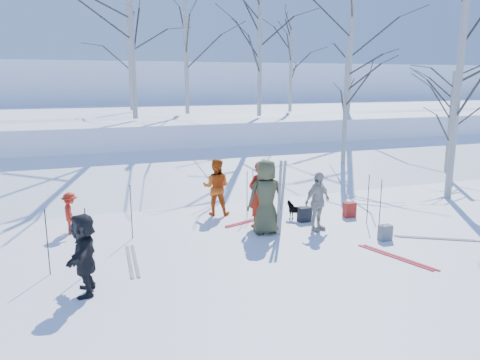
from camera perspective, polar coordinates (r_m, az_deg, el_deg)
name	(u,v)px	position (r m, az deg, el deg)	size (l,w,h in m)	color
ground	(262,248)	(10.90, 2.72, -8.27)	(120.00, 120.00, 0.00)	white
snow_ramp	(189,181)	(17.27, -6.23, -0.11)	(70.00, 9.50, 1.40)	white
snow_plateau	(146,130)	(26.85, -11.41, 5.94)	(70.00, 18.00, 2.20)	white
far_hill	(112,98)	(47.61, -15.36, 9.57)	(90.00, 30.00, 6.00)	white
skier_olive_center	(266,197)	(11.64, 3.18, -2.08)	(0.92, 0.60, 1.88)	#404328
skier_red_north	(259,194)	(12.21, 2.29, -1.74)	(0.63, 0.42, 1.74)	red
skier_redor_behind	(216,187)	(13.32, -2.94, -0.85)	(0.78, 0.61, 1.61)	#BF4A0E
skier_red_seated	(70,213)	(12.46, -19.98, -3.81)	(0.68, 0.39, 1.06)	red
skier_cream_east	(317,202)	(12.06, 9.43, -2.60)	(0.89, 0.37, 1.53)	beige
skier_grey_west	(84,254)	(8.90, -18.48, -8.54)	(1.39, 0.44, 1.50)	black
dog	(297,211)	(13.01, 6.95, -3.72)	(0.28, 0.62, 0.52)	black
upright_ski_left	(279,198)	(11.51, 4.82, -2.23)	(0.07, 0.02, 1.90)	silver
upright_ski_right	(282,198)	(11.56, 5.19, -2.17)	(0.07, 0.02, 1.90)	silver
ski_pair_a	(396,257)	(10.88, 18.52, -8.90)	(0.75, 1.87, 0.02)	#A81823
ski_pair_b	(253,220)	(12.90, 1.59, -4.93)	(1.86, 0.82, 0.02)	#A81823
ski_pair_c	(437,239)	(12.43, 22.86, -6.59)	(1.74, 1.13, 0.02)	silver
ski_pair_d	(132,261)	(10.40, -12.99, -9.54)	(0.31, 1.91, 0.02)	silver
ski_pole_a	(131,212)	(11.61, -13.12, -3.82)	(0.02, 0.02, 1.34)	black
ski_pole_b	(380,205)	(12.43, 16.74, -2.96)	(0.02, 0.02, 1.34)	black
ski_pole_c	(47,242)	(10.00, -22.42, -7.04)	(0.02, 0.02, 1.34)	black
ski_pole_d	(368,199)	(12.96, 15.34, -2.26)	(0.02, 0.02, 1.34)	black
ski_pole_e	(87,241)	(9.83, -18.16, -7.04)	(0.02, 0.02, 1.34)	black
ski_pole_f	(253,193)	(13.21, 1.56, -1.55)	(0.02, 0.02, 1.34)	black
ski_pole_g	(247,195)	(12.97, 0.87, -1.82)	(0.02, 0.02, 1.34)	black
backpack_red	(350,210)	(13.54, 13.21, -3.55)	(0.32, 0.22, 0.42)	maroon
backpack_grey	(385,233)	(11.85, 17.28, -6.15)	(0.30, 0.20, 0.38)	slate
backpack_dark	(304,214)	(12.90, 7.86, -4.17)	(0.34, 0.24, 0.40)	black
birch_plateau_a	(186,49)	(22.69, -6.60, 15.58)	(4.78, 4.78, 5.97)	silver
birch_plateau_c	(260,53)	(21.19, 2.41, 15.19)	(4.41, 4.41, 5.45)	silver
birch_plateau_d	(351,33)	(24.64, 13.43, 17.05)	(5.97, 5.97, 7.67)	silver
birch_plateau_f	(291,70)	(24.08, 6.21, 13.21)	(3.50, 3.50, 4.14)	silver
birch_plateau_g	(132,34)	(20.26, -13.08, 16.91)	(5.34, 5.34, 6.77)	silver
birch_plateau_h	(130,52)	(25.78, -13.32, 14.94)	(4.78, 4.78, 5.98)	silver
birch_edge_b	(458,82)	(16.30, 25.09, 10.75)	(5.81, 5.81, 7.44)	silver
birch_edge_c	(450,125)	(20.07, 24.25, 6.10)	(3.47, 3.47, 4.10)	silver
birch_edge_e	(345,118)	(18.44, 12.68, 7.44)	(3.93, 3.93, 4.75)	silver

